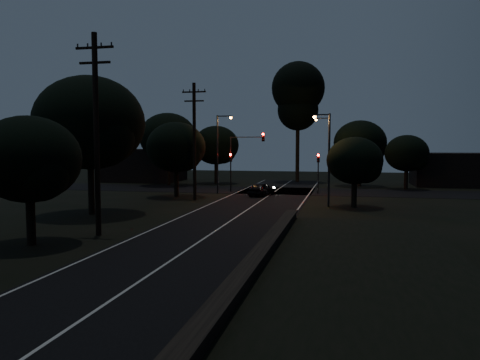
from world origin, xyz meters
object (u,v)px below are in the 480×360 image
at_px(streetlight_a, 219,148).
at_px(car, 261,189).
at_px(utility_pole_far, 194,139).
at_px(streetlight_c, 327,153).
at_px(signal_right, 318,166).
at_px(streetlight_b, 327,148).
at_px(signal_left, 231,165).
at_px(tall_pine, 298,95).
at_px(signal_mast, 246,151).
at_px(utility_pole_mid, 96,131).

relative_size(streetlight_a, car, 2.02).
relative_size(utility_pole_far, streetlight_c, 1.40).
bearing_deg(car, signal_right, -136.07).
bearing_deg(streetlight_b, signal_left, -157.95).
height_order(signal_left, streetlight_a, streetlight_a).
bearing_deg(signal_right, utility_pole_far, -143.00).
bearing_deg(streetlight_a, tall_pine, 69.64).
bearing_deg(signal_left, signal_mast, 0.13).
relative_size(signal_mast, car, 1.58).
xyz_separation_m(signal_right, streetlight_c, (1.23, -9.99, 1.51)).
bearing_deg(utility_pole_far, signal_right, 37.00).
height_order(signal_right, streetlight_c, streetlight_c).
relative_size(signal_right, streetlight_b, 0.51).
bearing_deg(signal_mast, tall_pine, 75.38).
relative_size(signal_right, signal_mast, 0.66).
bearing_deg(streetlight_c, utility_pole_mid, -128.26).
relative_size(utility_pole_mid, signal_right, 2.68).
height_order(streetlight_c, car, streetlight_c).
xyz_separation_m(tall_pine, signal_left, (-5.60, -15.01, -8.75)).
distance_m(streetlight_b, streetlight_c, 14.01).
height_order(signal_right, streetlight_a, streetlight_a).
height_order(signal_mast, streetlight_a, streetlight_a).
relative_size(signal_left, streetlight_b, 0.51).
distance_m(signal_right, streetlight_c, 10.18).
bearing_deg(utility_pole_mid, signal_right, 67.01).
bearing_deg(utility_pole_far, streetlight_a, 83.41).
distance_m(tall_pine, streetlight_c, 26.47).
height_order(utility_pole_far, streetlight_a, utility_pole_far).
distance_m(signal_left, car, 5.52).
bearing_deg(utility_pole_far, car, 41.79).
bearing_deg(car, utility_pole_far, 54.19).
distance_m(utility_pole_mid, signal_left, 25.19).
bearing_deg(signal_right, streetlight_b, 80.00).
bearing_deg(tall_pine, streetlight_b, -68.62).
bearing_deg(streetlight_c, utility_pole_far, 170.40).
height_order(streetlight_a, streetlight_c, streetlight_a).
distance_m(utility_pole_mid, streetlight_a, 23.04).
distance_m(signal_mast, car, 5.38).
height_order(signal_left, signal_right, same).
xyz_separation_m(utility_pole_mid, car, (5.30, 21.73, -5.06)).
distance_m(utility_pole_far, car, 8.58).
distance_m(signal_mast, streetlight_c, 13.28).
distance_m(streetlight_a, streetlight_c, 13.72).
relative_size(signal_left, streetlight_a, 0.51).
distance_m(utility_pole_far, signal_mast, 8.64).
xyz_separation_m(streetlight_b, car, (-6.01, -7.27, -3.96)).
bearing_deg(utility_pole_far, signal_mast, 68.89).
xyz_separation_m(signal_left, streetlight_b, (9.91, 4.01, 1.80)).
xyz_separation_m(streetlight_c, car, (-6.53, 6.73, -3.68)).
bearing_deg(car, streetlight_b, -117.19).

